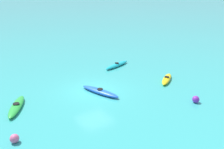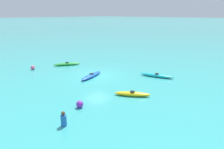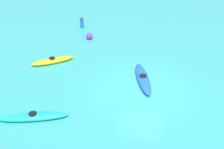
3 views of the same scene
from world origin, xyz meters
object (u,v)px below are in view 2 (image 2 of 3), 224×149
kayak_green (67,64)px  buoy_purple (80,104)px  person_near_shore (64,119)px  buoy_pink (33,68)px  kayak_cyan (157,75)px  kayak_blue (91,75)px  kayak_yellow (132,94)px

kayak_green → buoy_purple: 11.71m
person_near_shore → buoy_pink: bearing=-19.2°
kayak_cyan → person_near_shore: size_ratio=3.75×
kayak_cyan → kayak_blue: size_ratio=0.98×
buoy_pink → buoy_purple: buoy_purple is taller
person_near_shore → kayak_blue: bearing=-51.2°
kayak_cyan → kayak_green: (10.31, 3.29, 0.00)m
buoy_purple → kayak_yellow: bearing=-109.0°
kayak_blue → person_near_shore: (-5.57, 6.93, 0.22)m
kayak_green → person_near_shore: bearing=144.4°
kayak_green → person_near_shore: 13.77m
kayak_cyan → person_near_shore: person_near_shore is taller
kayak_green → person_near_shore: (-11.20, 8.01, 0.22)m
kayak_blue → kayak_green: size_ratio=1.11×
kayak_cyan → kayak_green: same height
kayak_yellow → kayak_blue: same height
kayak_yellow → buoy_pink: buoy_pink is taller
kayak_green → buoy_purple: size_ratio=6.40×
kayak_cyan → person_near_shore: 11.33m
kayak_blue → buoy_pink: 7.30m
kayak_yellow → person_near_shore: bearing=88.0°
kayak_yellow → kayak_blue: (5.78, -1.00, -0.00)m
buoy_purple → person_near_shore: person_near_shore is taller
kayak_yellow → buoy_pink: size_ratio=5.41×
buoy_pink → kayak_yellow: bearing=-172.6°
buoy_pink → kayak_green: bearing=-107.5°
person_near_shore → buoy_purple: bearing=-60.3°
kayak_yellow → person_near_shore: 5.94m
kayak_cyan → person_near_shore: bearing=94.5°
kayak_cyan → kayak_blue: same height
kayak_blue → buoy_purple: (-4.42, 4.92, 0.08)m
kayak_green → buoy_pink: bearing=72.5°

